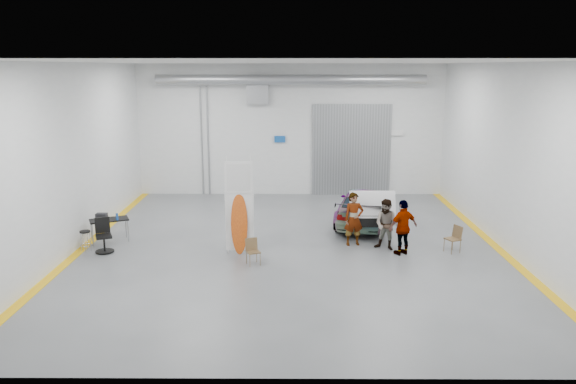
{
  "coord_description": "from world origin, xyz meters",
  "views": [
    {
      "loc": [
        0.03,
        -17.74,
        5.87
      ],
      "look_at": [
        -0.09,
        1.73,
        1.5
      ],
      "focal_mm": 35.0,
      "sensor_mm": 36.0,
      "label": 1
    }
  ],
  "objects_px": {
    "person_a": "(354,219)",
    "work_table": "(107,219)",
    "person_c": "(403,227)",
    "office_chair": "(105,238)",
    "person_b": "(387,225)",
    "folding_chair_near": "(253,257)",
    "folding_chair_far": "(452,244)",
    "shop_stool": "(86,241)",
    "sedan_car": "(364,207)",
    "surfboard_display": "(239,215)"
  },
  "relations": [
    {
      "from": "person_a",
      "to": "office_chair",
      "type": "xyz_separation_m",
      "value": [
        -8.1,
        -0.78,
        -0.42
      ]
    },
    {
      "from": "sedan_car",
      "to": "surfboard_display",
      "type": "relative_size",
      "value": 1.46
    },
    {
      "from": "folding_chair_near",
      "to": "folding_chair_far",
      "type": "height_order",
      "value": "folding_chair_far"
    },
    {
      "from": "folding_chair_near",
      "to": "work_table",
      "type": "relative_size",
      "value": 0.57
    },
    {
      "from": "person_a",
      "to": "work_table",
      "type": "height_order",
      "value": "person_a"
    },
    {
      "from": "folding_chair_far",
      "to": "person_c",
      "type": "bearing_deg",
      "value": -108.59
    },
    {
      "from": "folding_chair_near",
      "to": "shop_stool",
      "type": "xyz_separation_m",
      "value": [
        -5.51,
        1.2,
        0.1
      ]
    },
    {
      "from": "folding_chair_far",
      "to": "sedan_car",
      "type": "bearing_deg",
      "value": -170.12
    },
    {
      "from": "surfboard_display",
      "to": "shop_stool",
      "type": "bearing_deg",
      "value": 177.21
    },
    {
      "from": "sedan_car",
      "to": "work_table",
      "type": "xyz_separation_m",
      "value": [
        -9.01,
        -2.29,
        0.12
      ]
    },
    {
      "from": "person_c",
      "to": "folding_chair_near",
      "type": "xyz_separation_m",
      "value": [
        -4.69,
        -0.99,
        -0.65
      ]
    },
    {
      "from": "person_b",
      "to": "surfboard_display",
      "type": "relative_size",
      "value": 0.53
    },
    {
      "from": "person_b",
      "to": "folding_chair_near",
      "type": "xyz_separation_m",
      "value": [
        -4.26,
        -1.49,
        -0.59
      ]
    },
    {
      "from": "folding_chair_near",
      "to": "work_table",
      "type": "xyz_separation_m",
      "value": [
        -5.12,
        2.27,
        0.54
      ]
    },
    {
      "from": "person_c",
      "to": "folding_chair_far",
      "type": "xyz_separation_m",
      "value": [
        1.65,
        0.22,
        -0.62
      ]
    },
    {
      "from": "shop_stool",
      "to": "sedan_car",
      "type": "bearing_deg",
      "value": 19.67
    },
    {
      "from": "person_a",
      "to": "surfboard_display",
      "type": "distance_m",
      "value": 3.87
    },
    {
      "from": "sedan_car",
      "to": "surfboard_display",
      "type": "bearing_deg",
      "value": 51.15
    },
    {
      "from": "person_c",
      "to": "surfboard_display",
      "type": "bearing_deg",
      "value": -27.51
    },
    {
      "from": "person_c",
      "to": "surfboard_display",
      "type": "relative_size",
      "value": 0.56
    },
    {
      "from": "sedan_car",
      "to": "folding_chair_near",
      "type": "bearing_deg",
      "value": 62.05
    },
    {
      "from": "shop_stool",
      "to": "work_table",
      "type": "height_order",
      "value": "work_table"
    },
    {
      "from": "office_chair",
      "to": "sedan_car",
      "type": "bearing_deg",
      "value": -1.91
    },
    {
      "from": "folding_chair_near",
      "to": "office_chair",
      "type": "bearing_deg",
      "value": 143.85
    },
    {
      "from": "folding_chair_near",
      "to": "shop_stool",
      "type": "bearing_deg",
      "value": 145.07
    },
    {
      "from": "sedan_car",
      "to": "person_c",
      "type": "height_order",
      "value": "person_c"
    },
    {
      "from": "folding_chair_far",
      "to": "shop_stool",
      "type": "bearing_deg",
      "value": -116.19
    },
    {
      "from": "work_table",
      "to": "person_a",
      "type": "bearing_deg",
      "value": -2.18
    },
    {
      "from": "shop_stool",
      "to": "office_chair",
      "type": "height_order",
      "value": "office_chair"
    },
    {
      "from": "person_a",
      "to": "folding_chair_far",
      "type": "relative_size",
      "value": 2.06
    },
    {
      "from": "sedan_car",
      "to": "work_table",
      "type": "bearing_deg",
      "value": 26.77
    },
    {
      "from": "sedan_car",
      "to": "folding_chair_far",
      "type": "distance_m",
      "value": 4.17
    },
    {
      "from": "sedan_car",
      "to": "person_c",
      "type": "distance_m",
      "value": 3.67
    },
    {
      "from": "shop_stool",
      "to": "surfboard_display",
      "type": "bearing_deg",
      "value": -1.81
    },
    {
      "from": "person_b",
      "to": "folding_chair_near",
      "type": "relative_size",
      "value": 2.11
    },
    {
      "from": "surfboard_display",
      "to": "person_b",
      "type": "bearing_deg",
      "value": 4.33
    },
    {
      "from": "person_c",
      "to": "office_chair",
      "type": "height_order",
      "value": "person_c"
    },
    {
      "from": "person_a",
      "to": "folding_chair_near",
      "type": "distance_m",
      "value": 3.83
    },
    {
      "from": "surfboard_display",
      "to": "folding_chair_far",
      "type": "bearing_deg",
      "value": 0.38
    },
    {
      "from": "surfboard_display",
      "to": "person_a",
      "type": "bearing_deg",
      "value": 12.67
    },
    {
      "from": "surfboard_display",
      "to": "shop_stool",
      "type": "distance_m",
      "value": 5.09
    },
    {
      "from": "person_a",
      "to": "work_table",
      "type": "bearing_deg",
      "value": 168.46
    },
    {
      "from": "surfboard_display",
      "to": "shop_stool",
      "type": "xyz_separation_m",
      "value": [
        -5.0,
        0.16,
        -0.94
      ]
    },
    {
      "from": "person_a",
      "to": "folding_chair_near",
      "type": "xyz_separation_m",
      "value": [
        -3.23,
        -1.95,
        -0.65
      ]
    },
    {
      "from": "surfboard_display",
      "to": "office_chair",
      "type": "relative_size",
      "value": 2.89
    },
    {
      "from": "person_b",
      "to": "folding_chair_near",
      "type": "bearing_deg",
      "value": -133.76
    },
    {
      "from": "folding_chair_far",
      "to": "shop_stool",
      "type": "height_order",
      "value": "folding_chair_far"
    },
    {
      "from": "folding_chair_far",
      "to": "office_chair",
      "type": "xyz_separation_m",
      "value": [
        -11.21,
        -0.03,
        0.21
      ]
    },
    {
      "from": "person_c",
      "to": "folding_chair_far",
      "type": "height_order",
      "value": "person_c"
    },
    {
      "from": "folding_chair_far",
      "to": "shop_stool",
      "type": "xyz_separation_m",
      "value": [
        -11.84,
        -0.0,
        0.07
      ]
    }
  ]
}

